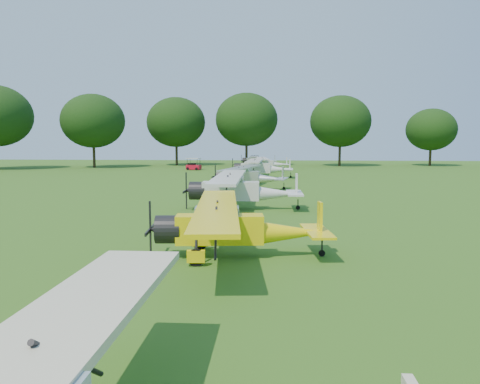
{
  "coord_description": "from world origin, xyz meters",
  "views": [
    {
      "loc": [
        2.97,
        -26.95,
        4.35
      ],
      "look_at": [
        0.96,
        0.01,
        1.4
      ],
      "focal_mm": 35.0,
      "sensor_mm": 36.0,
      "label": 1
    }
  ],
  "objects_px": {
    "aircraft_6": "(266,162)",
    "golf_cart": "(193,166)",
    "aircraft_7": "(258,160)",
    "aircraft_3": "(240,188)",
    "aircraft_2": "(233,224)",
    "aircraft_5": "(260,166)",
    "aircraft_4": "(248,175)"
  },
  "relations": [
    {
      "from": "aircraft_6",
      "to": "golf_cart",
      "type": "distance_m",
      "value": 11.01
    },
    {
      "from": "aircraft_7",
      "to": "aircraft_3",
      "type": "bearing_deg",
      "value": -90.39
    },
    {
      "from": "aircraft_2",
      "to": "aircraft_6",
      "type": "height_order",
      "value": "aircraft_2"
    },
    {
      "from": "golf_cart",
      "to": "aircraft_2",
      "type": "bearing_deg",
      "value": -64.3
    },
    {
      "from": "aircraft_3",
      "to": "aircraft_5",
      "type": "distance_m",
      "value": 26.25
    },
    {
      "from": "aircraft_2",
      "to": "aircraft_7",
      "type": "relative_size",
      "value": 1.1
    },
    {
      "from": "aircraft_3",
      "to": "aircraft_4",
      "type": "bearing_deg",
      "value": 89.96
    },
    {
      "from": "aircraft_5",
      "to": "aircraft_7",
      "type": "distance_m",
      "value": 25.72
    },
    {
      "from": "aircraft_5",
      "to": "aircraft_7",
      "type": "relative_size",
      "value": 1.17
    },
    {
      "from": "aircraft_2",
      "to": "aircraft_7",
      "type": "xyz_separation_m",
      "value": [
        -1.47,
        64.29,
        -0.1
      ]
    },
    {
      "from": "aircraft_3",
      "to": "aircraft_2",
      "type": "bearing_deg",
      "value": -87.92
    },
    {
      "from": "aircraft_7",
      "to": "aircraft_2",
      "type": "bearing_deg",
      "value": -89.93
    },
    {
      "from": "aircraft_3",
      "to": "aircraft_4",
      "type": "height_order",
      "value": "aircraft_3"
    },
    {
      "from": "aircraft_6",
      "to": "golf_cart",
      "type": "xyz_separation_m",
      "value": [
        -10.99,
        0.23,
        -0.58
      ]
    },
    {
      "from": "aircraft_3",
      "to": "aircraft_5",
      "type": "relative_size",
      "value": 1.03
    },
    {
      "from": "aircraft_2",
      "to": "aircraft_5",
      "type": "relative_size",
      "value": 0.93
    },
    {
      "from": "aircraft_3",
      "to": "aircraft_7",
      "type": "relative_size",
      "value": 1.21
    },
    {
      "from": "aircraft_5",
      "to": "aircraft_4",
      "type": "bearing_deg",
      "value": -92.27
    },
    {
      "from": "aircraft_3",
      "to": "golf_cart",
      "type": "relative_size",
      "value": 5.13
    },
    {
      "from": "aircraft_3",
      "to": "aircraft_6",
      "type": "xyz_separation_m",
      "value": [
        0.91,
        40.19,
        -0.2
      ]
    },
    {
      "from": "aircraft_6",
      "to": "golf_cart",
      "type": "height_order",
      "value": "aircraft_6"
    },
    {
      "from": "aircraft_2",
      "to": "aircraft_4",
      "type": "relative_size",
      "value": 1.0
    },
    {
      "from": "aircraft_4",
      "to": "golf_cart",
      "type": "xyz_separation_m",
      "value": [
        -9.83,
        27.25,
        -0.65
      ]
    },
    {
      "from": "aircraft_4",
      "to": "aircraft_7",
      "type": "height_order",
      "value": "aircraft_4"
    },
    {
      "from": "aircraft_2",
      "to": "aircraft_5",
      "type": "height_order",
      "value": "aircraft_5"
    },
    {
      "from": "aircraft_6",
      "to": "aircraft_3",
      "type": "bearing_deg",
      "value": -96.47
    },
    {
      "from": "aircraft_4",
      "to": "aircraft_6",
      "type": "xyz_separation_m",
      "value": [
        1.17,
        27.02,
        -0.07
      ]
    },
    {
      "from": "aircraft_3",
      "to": "aircraft_6",
      "type": "bearing_deg",
      "value": 87.55
    },
    {
      "from": "aircraft_2",
      "to": "aircraft_3",
      "type": "distance_m",
      "value": 12.38
    },
    {
      "from": "golf_cart",
      "to": "aircraft_5",
      "type": "bearing_deg",
      "value": -39.1
    },
    {
      "from": "aircraft_2",
      "to": "golf_cart",
      "type": "bearing_deg",
      "value": 95.74
    },
    {
      "from": "aircraft_3",
      "to": "aircraft_7",
      "type": "bearing_deg",
      "value": 89.7
    }
  ]
}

